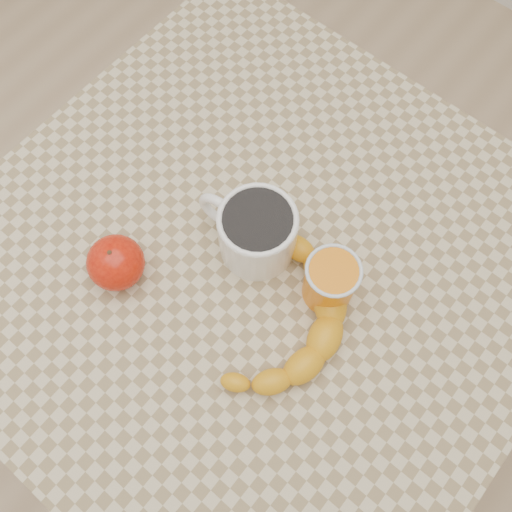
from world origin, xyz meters
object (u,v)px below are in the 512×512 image
Objects in this scene: table at (256,282)px; coffee_mug at (256,230)px; orange_juice_glass at (330,281)px; apple at (116,263)px; banana at (283,315)px.

table is 0.14m from coffee_mug.
orange_juice_glass is at bearing 4.10° from coffee_mug.
orange_juice_glass is 1.03× the size of apple.
apple is at bearing -127.81° from coffee_mug.
banana is (0.21, 0.09, -0.01)m from apple.
coffee_mug is 0.48× the size of banana.
apple is (-0.12, -0.15, -0.01)m from coffee_mug.
orange_juice_glass is at bearing 15.01° from table.
apple is (-0.13, -0.13, 0.12)m from table.
orange_juice_glass reaches higher than banana.
banana is at bearing -27.72° from table.
banana is (0.08, -0.04, 0.11)m from table.
orange_juice_glass is (0.10, 0.03, 0.13)m from table.
coffee_mug is 1.82× the size of orange_juice_glass.
apple is 0.26× the size of banana.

